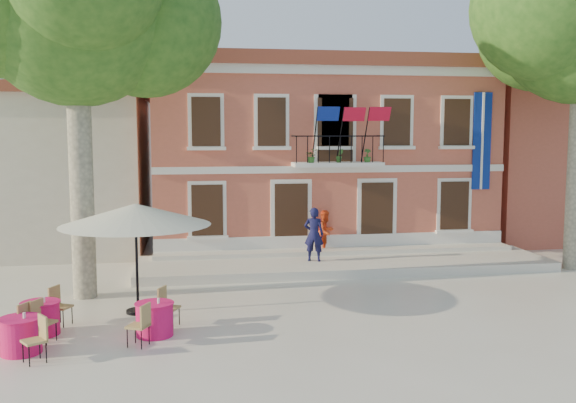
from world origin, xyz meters
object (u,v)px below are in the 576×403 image
(pedestrian_orange, at_px, (326,232))
(cafe_table_1, at_px, (155,318))
(plane_tree_west, at_px, (75,7))
(pedestrian_navy, at_px, (314,234))
(cafe_table_0, at_px, (21,333))
(patio_umbrella, at_px, (136,215))
(cafe_table_2, at_px, (41,317))

(pedestrian_orange, distance_m, cafe_table_1, 9.63)
(plane_tree_west, relative_size, pedestrian_navy, 5.95)
(cafe_table_0, xyz_separation_m, cafe_table_1, (2.73, 0.76, -0.01))
(pedestrian_navy, bearing_deg, patio_umbrella, 57.00)
(pedestrian_orange, relative_size, cafe_table_2, 0.81)
(pedestrian_navy, distance_m, cafe_table_2, 9.61)
(pedestrian_navy, bearing_deg, cafe_table_2, 56.19)
(cafe_table_0, bearing_deg, pedestrian_orange, 45.36)
(pedestrian_orange, distance_m, cafe_table_2, 11.03)
(cafe_table_0, distance_m, cafe_table_1, 2.83)
(pedestrian_navy, height_order, cafe_table_0, pedestrian_navy)
(plane_tree_west, distance_m, cafe_table_0, 8.88)
(patio_umbrella, relative_size, pedestrian_navy, 2.10)
(patio_umbrella, xyz_separation_m, cafe_table_2, (-2.07, -1.48, -2.13))
(cafe_table_1, distance_m, cafe_table_2, 2.64)
(cafe_table_0, height_order, cafe_table_2, same)
(cafe_table_0, xyz_separation_m, cafe_table_2, (0.13, 1.25, -0.01))
(cafe_table_2, bearing_deg, cafe_table_1, -10.73)
(patio_umbrella, bearing_deg, cafe_table_0, -128.88)
(plane_tree_west, xyz_separation_m, cafe_table_1, (2.11, -3.83, -7.58))
(cafe_table_1, xyz_separation_m, cafe_table_2, (-2.60, 0.49, 0.00))
(plane_tree_west, distance_m, pedestrian_orange, 11.14)
(pedestrian_navy, distance_m, cafe_table_0, 10.52)
(plane_tree_west, relative_size, cafe_table_1, 5.66)
(plane_tree_west, height_order, cafe_table_1, plane_tree_west)
(cafe_table_2, bearing_deg, pedestrian_navy, 37.81)
(patio_umbrella, xyz_separation_m, cafe_table_1, (0.52, -1.97, -2.13))
(pedestrian_navy, bearing_deg, plane_tree_west, 38.08)
(pedestrian_orange, height_order, cafe_table_2, pedestrian_orange)
(pedestrian_orange, bearing_deg, cafe_table_2, -173.60)
(patio_umbrella, xyz_separation_m, pedestrian_orange, (6.20, 5.78, -1.48))
(pedestrian_orange, bearing_deg, plane_tree_west, 171.87)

